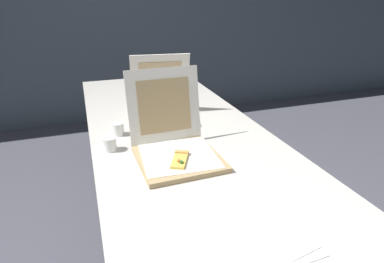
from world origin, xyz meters
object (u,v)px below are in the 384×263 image
(pizza_box_front, at_px, (175,146))
(cup_white_near_center, at_px, (110,144))
(pizza_box_middle, at_px, (163,108))
(cup_white_mid, at_px, (118,129))
(table, at_px, (177,137))
(napkin_pile, at_px, (295,244))

(pizza_box_front, distance_m, cup_white_near_center, 0.31)
(pizza_box_middle, distance_m, cup_white_mid, 0.34)
(cup_white_mid, xyz_separation_m, cup_white_near_center, (-0.06, -0.17, 0.00))
(cup_white_mid, distance_m, cup_white_near_center, 0.18)
(table, height_order, pizza_box_front, pizza_box_front)
(pizza_box_middle, relative_size, napkin_pile, 2.62)
(pizza_box_middle, bearing_deg, pizza_box_front, -91.00)
(cup_white_mid, height_order, napkin_pile, cup_white_mid)
(cup_white_mid, bearing_deg, cup_white_near_center, -108.62)
(cup_white_mid, bearing_deg, pizza_box_front, -57.24)
(table, xyz_separation_m, cup_white_near_center, (-0.36, -0.13, 0.08))
(table, height_order, cup_white_near_center, cup_white_near_center)
(pizza_box_front, height_order, cup_white_mid, pizza_box_front)
(table, distance_m, cup_white_near_center, 0.39)
(cup_white_mid, xyz_separation_m, napkin_pile, (0.38, -0.96, -0.03))
(pizza_box_middle, bearing_deg, cup_white_near_center, -126.79)
(pizza_box_middle, distance_m, napkin_pile, 1.14)
(cup_white_near_center, bearing_deg, pizza_box_front, -30.56)
(table, relative_size, napkin_pile, 16.38)
(pizza_box_middle, bearing_deg, cup_white_mid, -139.86)
(table, height_order, cup_white_mid, cup_white_mid)
(table, bearing_deg, pizza_box_middle, 95.39)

